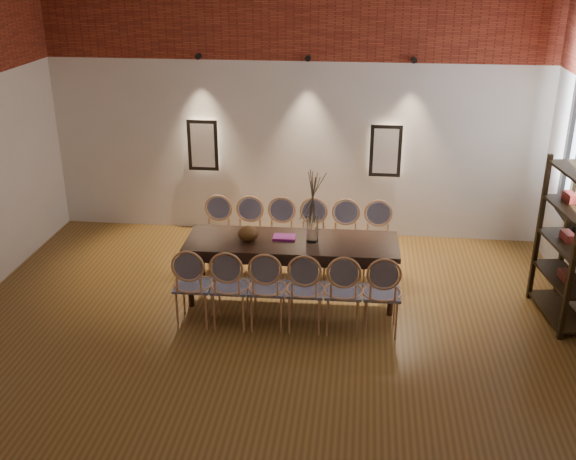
# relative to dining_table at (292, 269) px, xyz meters

# --- Properties ---
(floor) EXTENTS (7.00, 7.00, 0.02)m
(floor) POSITION_rel_dining_table_xyz_m (-0.20, -1.42, -0.39)
(floor) COLOR brown
(floor) RESTS_ON ground
(wall_back) EXTENTS (7.00, 0.10, 4.00)m
(wall_back) POSITION_rel_dining_table_xyz_m (-0.20, 2.13, 1.62)
(wall_back) COLOR silver
(wall_back) RESTS_ON ground
(wall_front) EXTENTS (7.00, 0.10, 4.00)m
(wall_front) POSITION_rel_dining_table_xyz_m (-0.20, -4.97, 1.62)
(wall_front) COLOR silver
(wall_front) RESTS_ON ground
(brick_band_back) EXTENTS (7.00, 0.02, 1.50)m
(brick_band_back) POSITION_rel_dining_table_xyz_m (-0.20, 2.06, 2.88)
(brick_band_back) COLOR maroon
(brick_band_back) RESTS_ON ground
(brick_band_front) EXTENTS (7.00, 0.02, 1.50)m
(brick_band_front) POSITION_rel_dining_table_xyz_m (-0.20, -4.90, 2.88)
(brick_band_front) COLOR maroon
(brick_band_front) RESTS_ON ground
(niche_left) EXTENTS (0.36, 0.06, 0.66)m
(niche_left) POSITION_rel_dining_table_xyz_m (-1.50, 2.03, 0.93)
(niche_left) COLOR #FFEAC6
(niche_left) RESTS_ON wall_back
(niche_right) EXTENTS (0.36, 0.06, 0.66)m
(niche_right) POSITION_rel_dining_table_xyz_m (1.10, 2.03, 0.93)
(niche_right) COLOR #FFEAC6
(niche_right) RESTS_ON wall_back
(spot_fixture_left) EXTENTS (0.08, 0.10, 0.08)m
(spot_fixture_left) POSITION_rel_dining_table_xyz_m (-1.50, 2.00, 2.17)
(spot_fixture_left) COLOR black
(spot_fixture_left) RESTS_ON wall_back
(spot_fixture_mid) EXTENTS (0.08, 0.10, 0.08)m
(spot_fixture_mid) POSITION_rel_dining_table_xyz_m (-0.00, 2.00, 2.17)
(spot_fixture_mid) COLOR black
(spot_fixture_mid) RESTS_ON wall_back
(spot_fixture_right) EXTENTS (0.08, 0.10, 0.08)m
(spot_fixture_right) POSITION_rel_dining_table_xyz_m (1.40, 2.00, 2.17)
(spot_fixture_right) COLOR black
(spot_fixture_right) RESTS_ON wall_back
(dining_table) EXTENTS (2.50, 0.85, 0.75)m
(dining_table) POSITION_rel_dining_table_xyz_m (0.00, 0.00, 0.00)
(dining_table) COLOR black
(dining_table) RESTS_ON floor
(chair_near_a) EXTENTS (0.45, 0.45, 0.94)m
(chair_near_a) POSITION_rel_dining_table_xyz_m (-1.02, -0.70, 0.09)
(chair_near_a) COLOR tan
(chair_near_a) RESTS_ON floor
(chair_near_b) EXTENTS (0.45, 0.45, 0.94)m
(chair_near_b) POSITION_rel_dining_table_xyz_m (-0.61, -0.69, 0.09)
(chair_near_b) COLOR tan
(chair_near_b) RESTS_ON floor
(chair_near_c) EXTENTS (0.45, 0.45, 0.94)m
(chair_near_c) POSITION_rel_dining_table_xyz_m (-0.19, -0.68, 0.09)
(chair_near_c) COLOR tan
(chair_near_c) RESTS_ON floor
(chair_near_d) EXTENTS (0.45, 0.45, 0.94)m
(chair_near_d) POSITION_rel_dining_table_xyz_m (0.22, -0.67, 0.09)
(chair_near_d) COLOR tan
(chair_near_d) RESTS_ON floor
(chair_near_e) EXTENTS (0.45, 0.45, 0.94)m
(chair_near_e) POSITION_rel_dining_table_xyz_m (0.64, -0.67, 0.09)
(chair_near_e) COLOR tan
(chair_near_e) RESTS_ON floor
(chair_near_f) EXTENTS (0.45, 0.45, 0.94)m
(chair_near_f) POSITION_rel_dining_table_xyz_m (1.05, -0.66, 0.09)
(chair_near_f) COLOR tan
(chair_near_f) RESTS_ON floor
(chair_far_a) EXTENTS (0.45, 0.45, 0.94)m
(chair_far_a) POSITION_rel_dining_table_xyz_m (-1.05, 0.66, 0.09)
(chair_far_a) COLOR tan
(chair_far_a) RESTS_ON floor
(chair_far_b) EXTENTS (0.45, 0.45, 0.94)m
(chair_far_b) POSITION_rel_dining_table_xyz_m (-0.64, 0.67, 0.09)
(chair_far_b) COLOR tan
(chair_far_b) RESTS_ON floor
(chair_far_c) EXTENTS (0.45, 0.45, 0.94)m
(chair_far_c) POSITION_rel_dining_table_xyz_m (-0.22, 0.67, 0.09)
(chair_far_c) COLOR tan
(chair_far_c) RESTS_ON floor
(chair_far_d) EXTENTS (0.45, 0.45, 0.94)m
(chair_far_d) POSITION_rel_dining_table_xyz_m (0.19, 0.68, 0.09)
(chair_far_d) COLOR tan
(chair_far_d) RESTS_ON floor
(chair_far_e) EXTENTS (0.45, 0.45, 0.94)m
(chair_far_e) POSITION_rel_dining_table_xyz_m (0.61, 0.69, 0.09)
(chair_far_e) COLOR tan
(chair_far_e) RESTS_ON floor
(chair_far_f) EXTENTS (0.45, 0.45, 0.94)m
(chair_far_f) POSITION_rel_dining_table_xyz_m (1.02, 0.70, 0.09)
(chair_far_f) COLOR tan
(chair_far_f) RESTS_ON floor
(vase) EXTENTS (0.14, 0.14, 0.30)m
(vase) POSITION_rel_dining_table_xyz_m (0.24, 0.01, 0.53)
(vase) COLOR silver
(vase) RESTS_ON dining_table
(dried_branches) EXTENTS (0.50, 0.50, 0.70)m
(dried_branches) POSITION_rel_dining_table_xyz_m (0.24, 0.01, 0.98)
(dried_branches) COLOR brown
(dried_branches) RESTS_ON vase
(bowl) EXTENTS (0.24, 0.24, 0.18)m
(bowl) POSITION_rel_dining_table_xyz_m (-0.51, -0.06, 0.46)
(bowl) COLOR #563314
(bowl) RESTS_ON dining_table
(book) EXTENTS (0.26, 0.19, 0.03)m
(book) POSITION_rel_dining_table_xyz_m (-0.09, 0.05, 0.39)
(book) COLOR #891C7C
(book) RESTS_ON dining_table
(shelving_rack) EXTENTS (0.52, 1.04, 1.80)m
(shelving_rack) POSITION_rel_dining_table_xyz_m (3.08, -0.12, 0.53)
(shelving_rack) COLOR black
(shelving_rack) RESTS_ON floor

